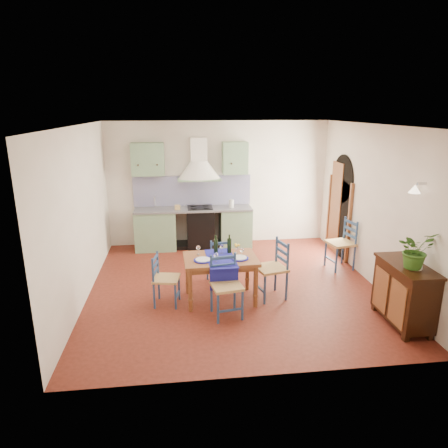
% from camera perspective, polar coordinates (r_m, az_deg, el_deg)
% --- Properties ---
extents(floor, '(5.00, 5.00, 0.00)m').
position_cam_1_polar(floor, '(7.21, 1.36, -8.87)').
color(floor, '#48180F').
rests_on(floor, ground).
extents(back_wall, '(5.00, 0.96, 2.80)m').
position_cam_1_polar(back_wall, '(9.00, -3.62, 3.28)').
color(back_wall, silver).
rests_on(back_wall, ground).
extents(right_wall, '(0.26, 5.00, 2.80)m').
position_cam_1_polar(right_wall, '(7.76, 19.70, 2.45)').
color(right_wall, silver).
rests_on(right_wall, ground).
extents(left_wall, '(0.04, 5.00, 2.80)m').
position_cam_1_polar(left_wall, '(6.85, -19.73, 1.26)').
color(left_wall, silver).
rests_on(left_wall, ground).
extents(ceiling, '(5.00, 5.00, 0.01)m').
position_cam_1_polar(ceiling, '(6.54, 1.53, 14.00)').
color(ceiling, silver).
rests_on(ceiling, back_wall).
extents(dining_table, '(1.19, 0.90, 1.06)m').
position_cam_1_polar(dining_table, '(6.47, -0.47, -5.54)').
color(dining_table, brown).
rests_on(dining_table, ground).
extents(chair_near, '(0.51, 0.51, 0.94)m').
position_cam_1_polar(chair_near, '(6.08, 0.29, -8.79)').
color(chair_near, navy).
rests_on(chair_near, ground).
extents(chair_far, '(0.45, 0.45, 0.87)m').
position_cam_1_polar(chair_far, '(7.15, -0.70, -5.16)').
color(chair_far, navy).
rests_on(chair_far, ground).
extents(chair_left, '(0.46, 0.46, 0.85)m').
position_cam_1_polar(chair_left, '(6.49, -8.50, -7.78)').
color(chair_left, navy).
rests_on(chair_left, ground).
extents(chair_right, '(0.56, 0.56, 0.99)m').
position_cam_1_polar(chair_right, '(6.68, 6.97, -6.32)').
color(chair_right, navy).
rests_on(chair_right, ground).
extents(chair_spare, '(0.54, 0.54, 0.99)m').
position_cam_1_polar(chair_spare, '(8.16, 16.52, -2.67)').
color(chair_spare, navy).
rests_on(chair_spare, ground).
extents(sideboard, '(0.50, 1.05, 0.94)m').
position_cam_1_polar(sideboard, '(6.39, 24.32, -8.83)').
color(sideboard, black).
rests_on(sideboard, ground).
extents(potted_plant, '(0.56, 0.52, 0.53)m').
position_cam_1_polar(potted_plant, '(6.04, 25.67, -3.34)').
color(potted_plant, '#2D5A1A').
rests_on(potted_plant, sideboard).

